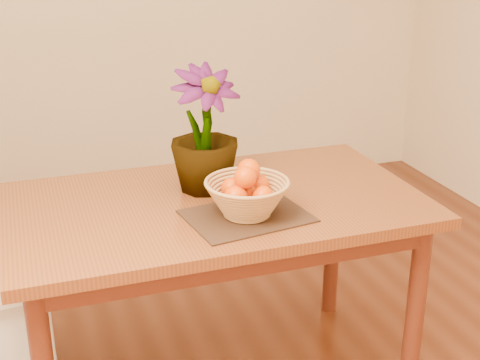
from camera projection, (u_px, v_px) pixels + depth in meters
name	position (u px, v px, depth m)	size (l,w,h in m)	color
table	(216.00, 223.00, 2.30)	(1.40, 0.80, 0.75)	brown
placemat	(247.00, 216.00, 2.14)	(0.38, 0.28, 0.01)	#331C12
wicker_basket	(247.00, 199.00, 2.12)	(0.27, 0.27, 0.11)	tan
orange_pile	(247.00, 186.00, 2.10)	(0.17, 0.17, 0.13)	#DA3D03
potted_plant	(204.00, 130.00, 2.28)	(0.24, 0.24, 0.44)	#1C4012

